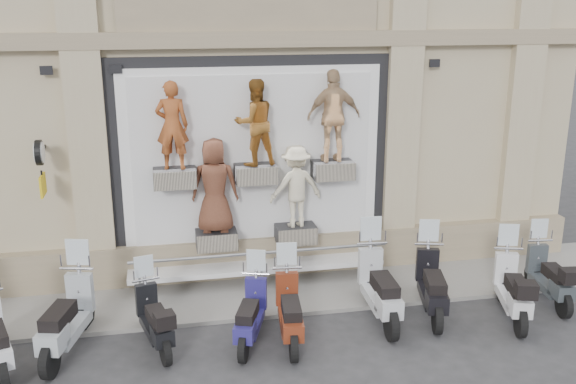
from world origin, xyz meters
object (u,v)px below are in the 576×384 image
object	(u,v)px
clock_sign_bracket	(40,161)
scooter_i	(514,277)
scooter_h	(433,273)
scooter_e	(250,303)
scooter_f	(290,299)
scooter_j	(550,266)
scooter_g	(380,275)
guard_rail	(262,274)
scooter_c	(65,304)
scooter_d	(154,308)

from	to	relation	value
clock_sign_bracket	scooter_i	size ratio (longest dim) A/B	0.53
scooter_h	scooter_e	bearing A→B (deg)	-159.41
scooter_f	scooter_j	xyz separation A→B (m)	(5.12, 0.44, -0.03)
scooter_g	scooter_h	world-z (taller)	scooter_g
scooter_h	scooter_i	xyz separation A→B (m)	(1.36, -0.43, -0.02)
guard_rail	scooter_c	size ratio (longest dim) A/B	2.41
scooter_c	scooter_h	distance (m)	6.34
scooter_g	scooter_j	bearing A→B (deg)	3.87
clock_sign_bracket	guard_rail	bearing A→B (deg)	-6.84
scooter_d	scooter_e	bearing A→B (deg)	-19.47
scooter_e	scooter_f	world-z (taller)	scooter_f
scooter_d	scooter_g	bearing A→B (deg)	-10.98
guard_rail	scooter_f	distance (m)	1.81
scooter_c	scooter_g	distance (m)	5.34
scooter_c	scooter_i	bearing A→B (deg)	11.86
scooter_e	scooter_i	size ratio (longest dim) A/B	0.91
scooter_d	scooter_f	distance (m)	2.24
scooter_d	scooter_j	bearing A→B (deg)	-12.03
guard_rail	scooter_c	xyz separation A→B (m)	(-3.42, -1.43, 0.39)
guard_rail	scooter_h	size ratio (longest dim) A/B	2.55
scooter_d	scooter_e	world-z (taller)	scooter_e
scooter_c	scooter_d	world-z (taller)	scooter_c
scooter_c	scooter_d	xyz separation A→B (m)	(1.38, -0.12, -0.15)
scooter_e	scooter_h	bearing A→B (deg)	24.86
scooter_e	scooter_i	distance (m)	4.75
scooter_i	scooter_d	bearing A→B (deg)	-165.23
scooter_c	scooter_h	size ratio (longest dim) A/B	1.06
scooter_i	clock_sign_bracket	bearing A→B (deg)	-178.46
scooter_d	scooter_c	bearing A→B (deg)	161.43
scooter_f	scooter_j	bearing A→B (deg)	11.53
scooter_c	scooter_f	world-z (taller)	scooter_c
guard_rail	scooter_h	world-z (taller)	scooter_h
scooter_i	scooter_j	size ratio (longest dim) A/B	1.07
scooter_d	scooter_i	world-z (taller)	scooter_i
guard_rail	scooter_d	distance (m)	2.57
scooter_c	scooter_j	bearing A→B (deg)	15.16
scooter_i	guard_rail	bearing A→B (deg)	174.27
clock_sign_bracket	scooter_h	distance (m)	7.33
scooter_e	scooter_i	bearing A→B (deg)	18.04
clock_sign_bracket	scooter_h	world-z (taller)	clock_sign_bracket
scooter_g	scooter_i	bearing A→B (deg)	-6.82
scooter_g	scooter_c	bearing A→B (deg)	-175.82
clock_sign_bracket	scooter_g	distance (m)	6.39
scooter_c	scooter_e	xyz separation A→B (m)	(2.96, -0.28, -0.14)
scooter_e	scooter_h	xyz separation A→B (m)	(3.38, 0.35, 0.09)
guard_rail	scooter_e	bearing A→B (deg)	-105.31
scooter_f	scooter_e	bearing A→B (deg)	-179.38
scooter_f	scooter_c	bearing A→B (deg)	-178.86
clock_sign_bracket	scooter_c	xyz separation A→B (m)	(0.48, -1.90, -1.95)
scooter_e	scooter_j	distance (m)	5.79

